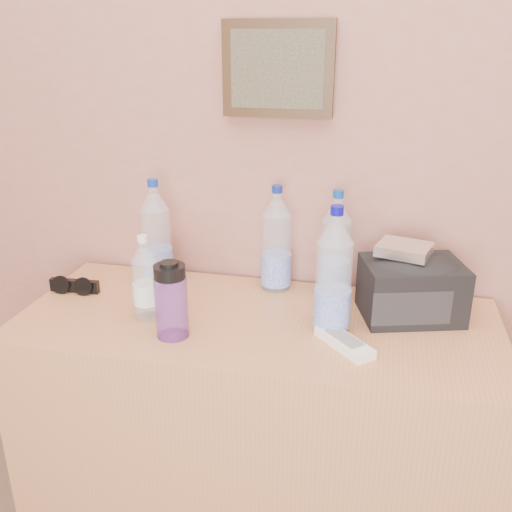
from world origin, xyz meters
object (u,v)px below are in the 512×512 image
at_px(pet_large_c, 335,250).
at_px(pet_small, 146,282).
at_px(toiletry_bag, 412,286).
at_px(pet_large_a, 156,238).
at_px(ac_remote, 344,342).
at_px(pet_large_b, 276,244).
at_px(pet_large_d, 333,278).
at_px(foil_packet, 404,249).
at_px(nalgene_bottle, 171,300).
at_px(dresser, 257,440).
at_px(sunglasses, 75,286).

height_order(pet_large_c, pet_small, pet_large_c).
bearing_deg(toiletry_bag, pet_large_c, 141.13).
xyz_separation_m(pet_large_a, ac_remote, (0.58, -0.26, -0.13)).
bearing_deg(pet_large_b, pet_large_c, -4.00).
height_order(pet_large_d, ac_remote, pet_large_d).
bearing_deg(pet_large_d, pet_large_b, 129.43).
bearing_deg(pet_small, foil_packet, 14.56).
bearing_deg(pet_large_d, pet_small, -175.84).
height_order(pet_small, ac_remote, pet_small).
xyz_separation_m(pet_large_c, toiletry_bag, (0.21, -0.09, -0.05)).
distance_m(pet_large_a, nalgene_bottle, 0.34).
bearing_deg(pet_large_d, pet_large_a, 160.88).
height_order(dresser, foil_packet, foil_packet).
relative_size(pet_large_a, pet_small, 1.39).
bearing_deg(pet_large_d, foil_packet, 38.59).
bearing_deg(ac_remote, dresser, -155.74).
height_order(dresser, pet_large_a, pet_large_a).
bearing_deg(pet_small, dresser, 10.88).
xyz_separation_m(pet_large_b, pet_large_c, (0.17, -0.01, -0.00)).
distance_m(pet_large_b, pet_large_d, 0.29).
bearing_deg(pet_large_b, pet_large_a, -173.70).
relative_size(dresser, nalgene_bottle, 6.41).
relative_size(pet_large_a, nalgene_bottle, 1.61).
height_order(nalgene_bottle, ac_remote, nalgene_bottle).
bearing_deg(toiletry_bag, pet_large_a, 158.89).
bearing_deg(nalgene_bottle, pet_small, 141.68).
bearing_deg(nalgene_bottle, foil_packet, 24.26).
relative_size(pet_large_d, foil_packet, 2.52).
bearing_deg(toiletry_bag, sunglasses, 167.17).
bearing_deg(toiletry_bag, foil_packet, 150.22).
relative_size(pet_large_a, pet_large_d, 0.97).
bearing_deg(nalgene_bottle, pet_large_b, 60.00).
height_order(nalgene_bottle, foil_packet, same).
relative_size(pet_large_d, toiletry_bag, 1.30).
xyz_separation_m(ac_remote, toiletry_bag, (0.16, 0.20, 0.07)).
bearing_deg(pet_large_d, pet_large_c, 94.01).
distance_m(pet_large_a, pet_large_c, 0.52).
height_order(pet_large_a, pet_large_d, pet_large_d).
xyz_separation_m(pet_large_c, foil_packet, (0.18, -0.08, 0.05)).
relative_size(pet_large_b, toiletry_bag, 1.23).
bearing_deg(dresser, pet_small, -169.12).
distance_m(pet_large_c, nalgene_bottle, 0.49).
height_order(pet_small, nalgene_bottle, pet_small).
height_order(pet_large_c, nalgene_bottle, pet_large_c).
relative_size(nalgene_bottle, sunglasses, 1.34).
relative_size(pet_large_b, ac_remote, 1.83).
distance_m(sunglasses, ac_remote, 0.80).
distance_m(pet_large_b, sunglasses, 0.60).
xyz_separation_m(nalgene_bottle, ac_remote, (0.42, 0.04, -0.09)).
relative_size(pet_large_b, pet_large_c, 1.00).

